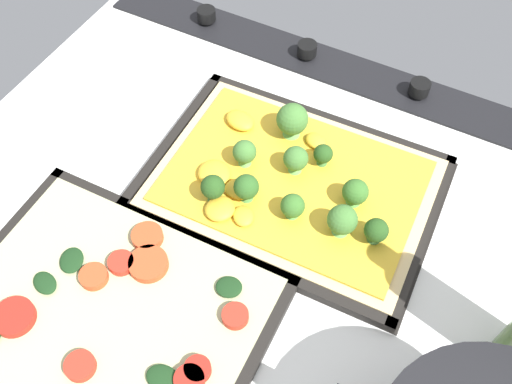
{
  "coord_description": "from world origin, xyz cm",
  "views": [
    {
      "loc": [
        -14.84,
        31.09,
        56.54
      ],
      "look_at": [
        2.21,
        -1.41,
        4.68
      ],
      "focal_mm": 40.19,
      "sensor_mm": 36.0,
      "label": 1
    }
  ],
  "objects_px": {
    "broccoli_pizza": "(289,179)",
    "baking_tray_back": "(107,318)",
    "baking_tray_front": "(290,186)",
    "veggie_pizza_back": "(107,313)"
  },
  "relations": [
    {
      "from": "baking_tray_front",
      "to": "broccoli_pizza",
      "type": "height_order",
      "value": "broccoli_pizza"
    },
    {
      "from": "baking_tray_front",
      "to": "baking_tray_back",
      "type": "xyz_separation_m",
      "value": [
        0.1,
        0.24,
        -0.0
      ]
    },
    {
      "from": "baking_tray_front",
      "to": "baking_tray_back",
      "type": "distance_m",
      "value": 0.26
    },
    {
      "from": "baking_tray_front",
      "to": "baking_tray_back",
      "type": "bearing_deg",
      "value": 68.41
    },
    {
      "from": "broccoli_pizza",
      "to": "baking_tray_back",
      "type": "xyz_separation_m",
      "value": [
        0.09,
        0.24,
        -0.02
      ]
    },
    {
      "from": "baking_tray_front",
      "to": "veggie_pizza_back",
      "type": "bearing_deg",
      "value": 68.41
    },
    {
      "from": "broccoli_pizza",
      "to": "baking_tray_back",
      "type": "height_order",
      "value": "broccoli_pizza"
    },
    {
      "from": "veggie_pizza_back",
      "to": "broccoli_pizza",
      "type": "bearing_deg",
      "value": -111.48
    },
    {
      "from": "baking_tray_front",
      "to": "veggie_pizza_back",
      "type": "distance_m",
      "value": 0.26
    },
    {
      "from": "baking_tray_back",
      "to": "veggie_pizza_back",
      "type": "distance_m",
      "value": 0.01
    }
  ]
}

